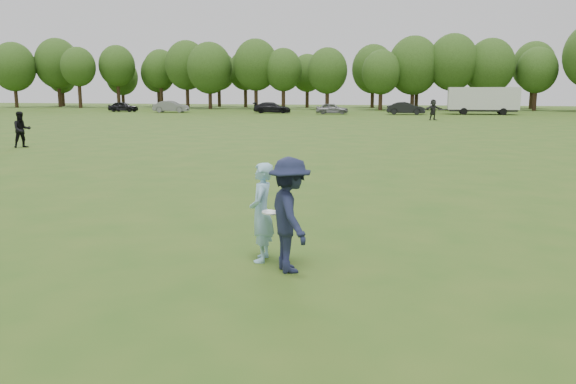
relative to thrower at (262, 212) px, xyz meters
name	(u,v)px	position (x,y,z in m)	size (l,w,h in m)	color
ground	(242,258)	(-0.39, 0.07, -0.87)	(200.00, 200.00, 0.00)	#2E5517
thrower	(262,212)	(0.00, 0.00, 0.00)	(0.63, 0.42, 1.74)	#95CAE7
defender	(290,215)	(0.60, -0.45, 0.08)	(1.23, 0.71, 1.90)	#1B203C
player_far_a	(22,130)	(-17.07, 16.09, 0.06)	(0.90, 0.70, 1.85)	black
player_far_d	(433,110)	(4.48, 47.54, 0.14)	(1.87, 0.59, 2.01)	#252525
car_a	(123,107)	(-35.25, 59.98, -0.20)	(1.58, 3.92, 1.34)	black
car_b	(171,107)	(-27.95, 59.00, -0.12)	(1.57, 4.51, 1.49)	slate
car_d	(272,108)	(-14.75, 59.97, -0.19)	(1.91, 4.69, 1.36)	black
car_e	(332,109)	(-6.94, 58.63, -0.21)	(1.56, 3.89, 1.32)	slate
car_f	(406,108)	(1.76, 59.32, -0.13)	(1.56, 4.47, 1.47)	black
disc_in_play	(270,212)	(0.21, -0.24, 0.06)	(0.31, 0.31, 0.06)	white
cargo_trailer	(483,99)	(10.63, 61.44, 0.91)	(9.00, 2.75, 3.20)	silver
treeline	(413,66)	(2.42, 76.97, 5.39)	(130.35, 18.39, 11.74)	#332114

